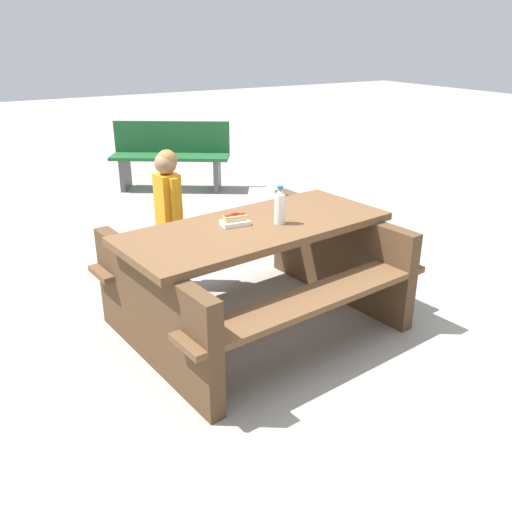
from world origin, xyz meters
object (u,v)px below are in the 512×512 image
(child_in_coat, at_px, (168,202))
(park_bench_near, at_px, (171,154))
(picnic_table, at_px, (256,267))
(soda_bottle, at_px, (280,206))
(hotdog_tray, at_px, (235,220))

(child_in_coat, distance_m, park_bench_near, 3.00)
(child_in_coat, bearing_deg, park_bench_near, -112.16)
(picnic_table, bearing_deg, park_bench_near, -103.40)
(park_bench_near, bearing_deg, soda_bottle, 78.90)
(child_in_coat, bearing_deg, soda_bottle, 112.11)
(hotdog_tray, distance_m, park_bench_near, 3.77)
(hotdog_tray, distance_m, child_in_coat, 0.86)
(soda_bottle, xyz_separation_m, hotdog_tray, (0.27, -0.12, -0.09))
(hotdog_tray, height_order, child_in_coat, child_in_coat)
(picnic_table, bearing_deg, hotdog_tray, -23.83)
(picnic_table, xyz_separation_m, child_in_coat, (0.25, -0.91, 0.26))
(picnic_table, distance_m, child_in_coat, 0.98)
(picnic_table, relative_size, soda_bottle, 7.72)
(hotdog_tray, bearing_deg, soda_bottle, 156.08)
(soda_bottle, height_order, child_in_coat, child_in_coat)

